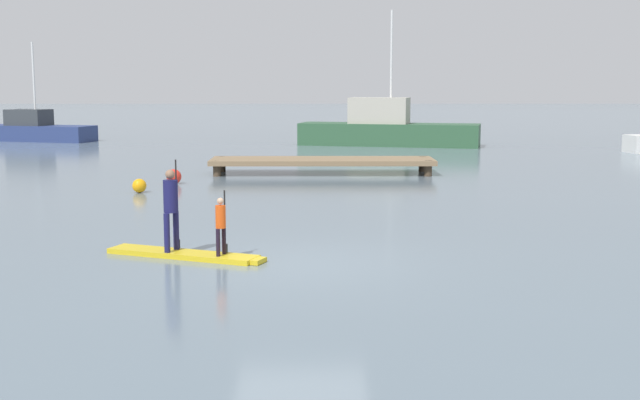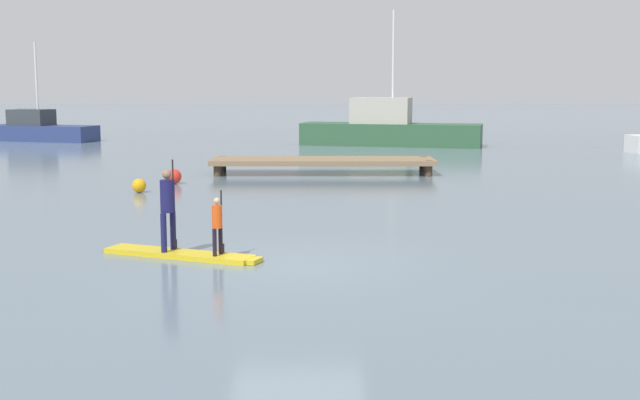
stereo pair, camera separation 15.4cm
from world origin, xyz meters
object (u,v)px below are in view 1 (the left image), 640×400
object	(u,v)px
paddler_child_solo	(221,223)
mooring_buoy_near	(139,186)
paddler_adult	(171,204)
mooring_buoy_far	(174,177)
paddleboard_near	(186,255)
fishing_boat_white_large	(387,129)
motor_boat_small_navy	(36,130)

from	to	relation	value
paddler_child_solo	mooring_buoy_near	bearing A→B (deg)	110.56
paddler_adult	mooring_buoy_far	distance (m)	11.68
paddleboard_near	fishing_boat_white_large	xyz separation A→B (m)	(6.40, 28.64, 0.86)
paddler_child_solo	mooring_buoy_far	size ratio (longest dim) A/B	2.44
paddleboard_near	mooring_buoy_near	size ratio (longest dim) A/B	7.42
mooring_buoy_near	fishing_boat_white_large	bearing A→B (deg)	64.12
paddleboard_near	paddler_child_solo	distance (m)	1.04
paddler_child_solo	mooring_buoy_far	xyz separation A→B (m)	(-2.95, 11.90, -0.47)
paddleboard_near	paddler_child_solo	size ratio (longest dim) A/B	2.62
mooring_buoy_near	mooring_buoy_far	world-z (taller)	mooring_buoy_far
paddler_adult	mooring_buoy_near	xyz separation A→B (m)	(-2.63, 9.32, -0.80)
paddler_child_solo	motor_boat_small_navy	bearing A→B (deg)	114.09
paddler_child_solo	paddleboard_near	bearing A→B (deg)	158.83
paddleboard_near	mooring_buoy_far	world-z (taller)	mooring_buoy_far
paddler_adult	paddler_child_solo	size ratio (longest dim) A/B	1.44
paddler_child_solo	motor_boat_small_navy	distance (m)	35.68
paddler_child_solo	motor_boat_small_navy	world-z (taller)	motor_boat_small_navy
motor_boat_small_navy	paddleboard_near	bearing A→B (deg)	-66.81
mooring_buoy_near	paddleboard_near	bearing A→B (deg)	-72.84
mooring_buoy_near	mooring_buoy_far	xyz separation A→B (m)	(0.70, 2.17, 0.03)
paddler_adult	mooring_buoy_far	xyz separation A→B (m)	(-1.94, 11.49, -0.77)
fishing_boat_white_large	mooring_buoy_near	bearing A→B (deg)	-115.88
paddler_adult	motor_boat_small_navy	distance (m)	34.90
paddleboard_near	mooring_buoy_near	bearing A→B (deg)	107.16
paddler_child_solo	fishing_boat_white_large	xyz separation A→B (m)	(5.66, 28.92, 0.19)
fishing_boat_white_large	motor_boat_small_navy	bearing A→B (deg)	169.78
paddler_adult	mooring_buoy_far	world-z (taller)	paddler_adult
paddler_child_solo	mooring_buoy_near	world-z (taller)	paddler_child_solo
paddler_child_solo	fishing_boat_white_large	world-z (taller)	fishing_boat_white_large
fishing_boat_white_large	mooring_buoy_near	xyz separation A→B (m)	(-9.31, -19.19, -0.69)
paddler_adult	paddler_child_solo	distance (m)	1.13
fishing_boat_white_large	mooring_buoy_near	world-z (taller)	fishing_boat_white_large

